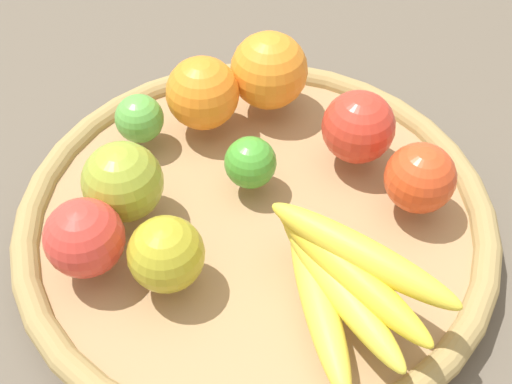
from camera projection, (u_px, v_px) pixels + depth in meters
name	position (u px, v px, depth m)	size (l,w,h in m)	color
ground_plane	(256.00, 232.00, 0.65)	(2.40, 2.40, 0.00)	brown
basket	(256.00, 219.00, 0.63)	(0.45, 0.45, 0.04)	#A27D53
orange_1	(269.00, 70.00, 0.69)	(0.08, 0.08, 0.08)	orange
orange_0	(203.00, 93.00, 0.67)	(0.07, 0.07, 0.07)	orange
apple_4	(123.00, 182.00, 0.59)	(0.07, 0.07, 0.07)	#93A432
lime_0	(250.00, 163.00, 0.62)	(0.05, 0.05, 0.05)	green
apple_1	(166.00, 254.00, 0.54)	(0.06, 0.06, 0.06)	#A9A126
apple_3	(420.00, 178.00, 0.60)	(0.07, 0.07, 0.07)	#D6451F
apple_0	(358.00, 127.00, 0.64)	(0.07, 0.07, 0.07)	red
banana_bunch	(342.00, 279.00, 0.52)	(0.17, 0.17, 0.07)	yellow
apple_2	(84.00, 238.00, 0.55)	(0.07, 0.07, 0.07)	red
lime_1	(139.00, 119.00, 0.66)	(0.05, 0.05, 0.05)	#5BA943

